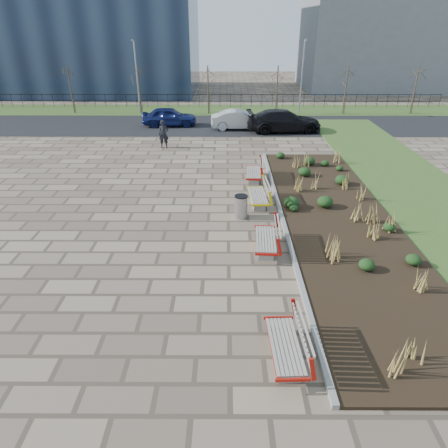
{
  "coord_description": "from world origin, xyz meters",
  "views": [
    {
      "loc": [
        1.56,
        -9.8,
        7.44
      ],
      "look_at": [
        1.5,
        3.0,
        0.9
      ],
      "focal_mm": 32.0,
      "sensor_mm": 36.0,
      "label": 1
    }
  ],
  "objects_px": {
    "bench_c": "(258,194)",
    "lamp_west": "(137,79)",
    "bench_b": "(266,238)",
    "pedestrian": "(164,134)",
    "car_blue": "(169,117)",
    "lamp_east": "(302,79)",
    "bench_d": "(254,171)",
    "litter_bin": "(241,207)",
    "bench_a": "(285,343)",
    "car_black": "(284,121)",
    "car_silver": "(239,120)"
  },
  "relations": [
    {
      "from": "pedestrian",
      "to": "bench_d",
      "type": "bearing_deg",
      "value": -52.03
    },
    {
      "from": "bench_c",
      "to": "car_black",
      "type": "height_order",
      "value": "car_black"
    },
    {
      "from": "bench_c",
      "to": "pedestrian",
      "type": "distance_m",
      "value": 10.58
    },
    {
      "from": "bench_a",
      "to": "car_black",
      "type": "bearing_deg",
      "value": 80.39
    },
    {
      "from": "bench_c",
      "to": "car_silver",
      "type": "distance_m",
      "value": 14.05
    },
    {
      "from": "car_blue",
      "to": "car_black",
      "type": "distance_m",
      "value": 8.92
    },
    {
      "from": "pedestrian",
      "to": "car_blue",
      "type": "xyz_separation_m",
      "value": [
        -0.4,
        6.03,
        -0.16
      ]
    },
    {
      "from": "car_blue",
      "to": "lamp_east",
      "type": "xyz_separation_m",
      "value": [
        10.87,
        4.2,
        2.3
      ]
    },
    {
      "from": "bench_b",
      "to": "bench_c",
      "type": "distance_m",
      "value": 4.01
    },
    {
      "from": "bench_d",
      "to": "litter_bin",
      "type": "height_order",
      "value": "bench_d"
    },
    {
      "from": "bench_b",
      "to": "bench_c",
      "type": "relative_size",
      "value": 1.0
    },
    {
      "from": "bench_d",
      "to": "litter_bin",
      "type": "xyz_separation_m",
      "value": [
        -0.8,
        -4.44,
        -0.01
      ]
    },
    {
      "from": "bench_c",
      "to": "car_silver",
      "type": "bearing_deg",
      "value": 88.75
    },
    {
      "from": "bench_c",
      "to": "bench_b",
      "type": "bearing_deg",
      "value": -93.01
    },
    {
      "from": "car_blue",
      "to": "lamp_west",
      "type": "xyz_separation_m",
      "value": [
        -3.13,
        4.2,
        2.3
      ]
    },
    {
      "from": "bench_a",
      "to": "litter_bin",
      "type": "relative_size",
      "value": 2.16
    },
    {
      "from": "car_black",
      "to": "pedestrian",
      "type": "bearing_deg",
      "value": 112.83
    },
    {
      "from": "bench_b",
      "to": "pedestrian",
      "type": "relative_size",
      "value": 1.17
    },
    {
      "from": "pedestrian",
      "to": "car_blue",
      "type": "relative_size",
      "value": 0.43
    },
    {
      "from": "car_black",
      "to": "car_silver",
      "type": "bearing_deg",
      "value": 73.19
    },
    {
      "from": "pedestrian",
      "to": "car_black",
      "type": "bearing_deg",
      "value": 22.43
    },
    {
      "from": "bench_c",
      "to": "bench_d",
      "type": "distance_m",
      "value": 3.09
    },
    {
      "from": "litter_bin",
      "to": "pedestrian",
      "type": "height_order",
      "value": "pedestrian"
    },
    {
      "from": "litter_bin",
      "to": "lamp_west",
      "type": "xyz_separation_m",
      "value": [
        -8.2,
        20.62,
        2.55
      ]
    },
    {
      "from": "pedestrian",
      "to": "lamp_east",
      "type": "height_order",
      "value": "lamp_east"
    },
    {
      "from": "bench_a",
      "to": "bench_d",
      "type": "relative_size",
      "value": 1.0
    },
    {
      "from": "lamp_west",
      "to": "lamp_east",
      "type": "distance_m",
      "value": 14.0
    },
    {
      "from": "car_silver",
      "to": "bench_a",
      "type": "bearing_deg",
      "value": 179.09
    },
    {
      "from": "litter_bin",
      "to": "car_black",
      "type": "height_order",
      "value": "car_black"
    },
    {
      "from": "car_silver",
      "to": "lamp_west",
      "type": "height_order",
      "value": "lamp_west"
    },
    {
      "from": "bench_b",
      "to": "bench_c",
      "type": "height_order",
      "value": "same"
    },
    {
      "from": "car_blue",
      "to": "litter_bin",
      "type": "bearing_deg",
      "value": -166.55
    },
    {
      "from": "bench_a",
      "to": "car_silver",
      "type": "bearing_deg",
      "value": 88.69
    },
    {
      "from": "lamp_west",
      "to": "bench_b",
      "type": "bearing_deg",
      "value": -68.87
    },
    {
      "from": "bench_c",
      "to": "pedestrian",
      "type": "bearing_deg",
      "value": 118.16
    },
    {
      "from": "litter_bin",
      "to": "bench_a",
      "type": "bearing_deg",
      "value": -84.24
    },
    {
      "from": "bench_a",
      "to": "car_black",
      "type": "distance_m",
      "value": 22.76
    },
    {
      "from": "bench_a",
      "to": "lamp_east",
      "type": "distance_m",
      "value": 29.09
    },
    {
      "from": "bench_a",
      "to": "lamp_west",
      "type": "height_order",
      "value": "lamp_west"
    },
    {
      "from": "litter_bin",
      "to": "pedestrian",
      "type": "distance_m",
      "value": 11.4
    },
    {
      "from": "bench_b",
      "to": "litter_bin",
      "type": "relative_size",
      "value": 2.16
    },
    {
      "from": "pedestrian",
      "to": "lamp_west",
      "type": "distance_m",
      "value": 11.03
    },
    {
      "from": "bench_a",
      "to": "lamp_east",
      "type": "bearing_deg",
      "value": 77.7
    },
    {
      "from": "car_black",
      "to": "bench_c",
      "type": "bearing_deg",
      "value": 163.62
    },
    {
      "from": "bench_d",
      "to": "pedestrian",
      "type": "bearing_deg",
      "value": 135.44
    },
    {
      "from": "bench_c",
      "to": "lamp_west",
      "type": "bearing_deg",
      "value": 112.03
    },
    {
      "from": "lamp_east",
      "to": "car_blue",
      "type": "bearing_deg",
      "value": -158.87
    },
    {
      "from": "litter_bin",
      "to": "car_blue",
      "type": "height_order",
      "value": "car_blue"
    },
    {
      "from": "bench_a",
      "to": "car_blue",
      "type": "xyz_separation_m",
      "value": [
        -5.87,
        24.34,
        0.24
      ]
    },
    {
      "from": "car_black",
      "to": "lamp_east",
      "type": "relative_size",
      "value": 0.92
    }
  ]
}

